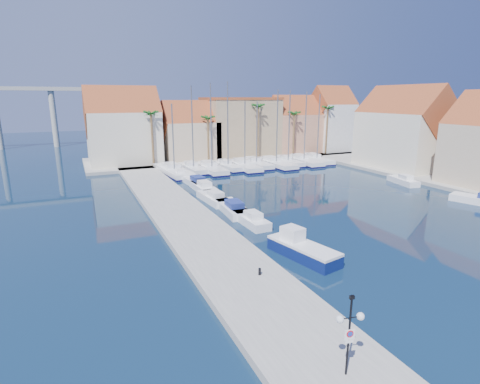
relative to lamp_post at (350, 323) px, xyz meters
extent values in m
plane|color=#081A31|center=(8.78, 11.59, -2.94)|extent=(260.00, 260.00, 0.00)
cube|color=gray|center=(-0.22, 25.09, -2.69)|extent=(6.00, 77.00, 0.50)
cube|color=gray|center=(18.78, 59.59, -2.69)|extent=(54.00, 16.00, 0.50)
cube|color=gray|center=(40.78, 26.59, -2.69)|extent=(12.00, 60.00, 0.50)
cylinder|color=black|center=(0.00, 0.00, -0.58)|extent=(0.09, 0.09, 3.72)
cylinder|color=black|center=(-0.23, 0.05, 0.25)|extent=(0.47, 0.13, 0.05)
cylinder|color=black|center=(0.23, -0.04, 0.25)|extent=(0.47, 0.13, 0.05)
sphere|color=white|center=(-0.46, 0.09, 0.25)|extent=(0.33, 0.33, 0.33)
sphere|color=white|center=(0.46, -0.08, 0.25)|extent=(0.33, 0.33, 0.33)
cube|color=black|center=(0.00, 0.00, 1.19)|extent=(0.22, 0.15, 0.15)
cube|color=white|center=(-0.01, -0.05, -0.49)|extent=(0.46, 0.11, 0.47)
cylinder|color=red|center=(-0.01, -0.07, -0.44)|extent=(0.31, 0.07, 0.32)
cylinder|color=#1933A5|center=(-0.02, -0.08, -0.44)|extent=(0.22, 0.05, 0.22)
cube|color=white|center=(-0.01, -0.05, -0.82)|extent=(0.37, 0.10, 0.13)
cylinder|color=black|center=(0.84, 9.70, -2.21)|extent=(0.18, 0.18, 0.46)
cube|color=#0E1A52|center=(5.63, 11.77, -2.49)|extent=(3.27, 6.36, 0.91)
cube|color=white|center=(5.63, 11.77, -1.93)|extent=(3.27, 6.36, 0.20)
cube|color=white|center=(5.37, 12.95, -1.37)|extent=(1.63, 1.86, 1.11)
cube|color=white|center=(5.39, 20.51, -2.54)|extent=(1.84, 5.36, 0.80)
cube|color=white|center=(5.40, 19.98, -1.84)|extent=(1.24, 1.89, 0.60)
cube|color=white|center=(5.28, 24.86, -2.54)|extent=(2.55, 6.66, 0.80)
cube|color=navy|center=(5.24, 24.21, -1.84)|extent=(1.62, 2.38, 0.60)
cube|color=white|center=(4.87, 29.57, -2.54)|extent=(2.29, 6.22, 0.80)
cube|color=white|center=(4.90, 28.96, -1.84)|extent=(1.49, 2.22, 0.60)
cube|color=white|center=(5.49, 35.19, -2.54)|extent=(1.98, 6.15, 0.80)
cube|color=white|center=(5.48, 34.57, -1.84)|extent=(1.38, 2.15, 0.60)
cube|color=white|center=(5.63, 38.63, -2.54)|extent=(2.47, 6.70, 0.80)
cube|color=navy|center=(5.66, 37.97, -1.84)|extent=(1.60, 2.38, 0.60)
cube|color=white|center=(4.90, 44.76, -2.54)|extent=(2.04, 5.46, 0.80)
cube|color=white|center=(4.87, 44.22, -1.84)|extent=(1.31, 1.95, 0.60)
cube|color=white|center=(5.36, 49.17, -2.54)|extent=(1.84, 5.46, 0.80)
cube|color=white|center=(5.37, 48.63, -1.84)|extent=(1.25, 1.92, 0.60)
cube|color=white|center=(32.78, 27.43, -2.54)|extent=(2.72, 5.54, 0.80)
cube|color=white|center=(32.67, 26.91, -1.84)|extent=(1.53, 2.06, 0.60)
cube|color=white|center=(4.62, 47.45, -2.44)|extent=(3.98, 12.14, 1.00)
cube|color=#0C0C3C|center=(4.62, 47.45, -2.76)|extent=(4.05, 12.20, 0.28)
cube|color=white|center=(4.54, 48.64, -1.64)|extent=(2.43, 3.73, 0.60)
cylinder|color=slate|center=(4.67, 46.86, 3.08)|extent=(0.20, 0.20, 10.05)
cube|color=white|center=(8.06, 48.16, -2.44)|extent=(2.71, 8.86, 1.00)
cube|color=#0C0C3C|center=(8.06, 48.16, -2.76)|extent=(2.77, 8.92, 0.28)
cube|color=white|center=(8.02, 49.03, -1.64)|extent=(1.72, 2.70, 0.60)
cylinder|color=slate|center=(8.08, 47.72, 4.43)|extent=(0.20, 0.20, 12.75)
cube|color=white|center=(10.85, 47.06, -2.44)|extent=(2.96, 10.54, 1.00)
cube|color=#0C0C3C|center=(10.85, 47.06, -2.76)|extent=(3.02, 10.60, 0.28)
cube|color=white|center=(10.87, 48.10, -1.64)|extent=(1.98, 3.19, 0.60)
cylinder|color=slate|center=(10.84, 46.53, 4.64)|extent=(0.20, 0.20, 13.17)
cube|color=white|center=(13.99, 47.69, -2.44)|extent=(2.87, 8.46, 1.00)
cube|color=#0C0C3C|center=(13.99, 47.69, -2.76)|extent=(2.93, 8.52, 0.28)
cube|color=white|center=(13.91, 48.51, -1.64)|extent=(1.72, 2.61, 0.60)
cylinder|color=slate|center=(14.02, 47.27, 4.78)|extent=(0.20, 0.20, 13.45)
cube|color=white|center=(16.86, 47.14, -2.44)|extent=(3.42, 10.93, 1.00)
cube|color=#0C0C3C|center=(16.86, 47.14, -2.76)|extent=(3.48, 10.99, 0.28)
cube|color=white|center=(16.92, 48.22, -1.64)|extent=(2.15, 3.34, 0.60)
cylinder|color=slate|center=(16.83, 46.61, 3.23)|extent=(0.20, 0.20, 10.35)
cube|color=white|center=(19.57, 48.11, -2.44)|extent=(2.60, 9.76, 1.00)
cube|color=#0C0C3C|center=(19.57, 48.11, -2.76)|extent=(2.66, 9.82, 0.28)
cube|color=white|center=(19.56, 49.09, -1.64)|extent=(1.79, 2.93, 0.60)
cylinder|color=slate|center=(19.57, 47.62, 3.20)|extent=(0.20, 0.20, 10.29)
cube|color=white|center=(22.93, 47.09, -2.44)|extent=(3.23, 11.22, 1.00)
cube|color=#0C0C3C|center=(22.93, 47.09, -2.76)|extent=(3.30, 11.28, 0.28)
cube|color=white|center=(22.89, 48.21, -1.64)|extent=(2.13, 3.40, 0.60)
cylinder|color=slate|center=(22.94, 46.54, 4.19)|extent=(0.20, 0.20, 12.26)
cube|color=white|center=(25.68, 47.51, -2.44)|extent=(2.45, 8.70, 1.00)
cube|color=#0C0C3C|center=(25.68, 47.51, -2.76)|extent=(2.51, 8.76, 0.28)
cube|color=white|center=(25.66, 48.37, -1.64)|extent=(1.63, 2.63, 0.60)
cylinder|color=slate|center=(25.69, 47.08, 4.17)|extent=(0.20, 0.20, 12.22)
cube|color=white|center=(28.95, 47.39, -2.44)|extent=(3.13, 10.87, 1.00)
cube|color=#0C0C3C|center=(28.95, 47.39, -2.76)|extent=(3.20, 10.93, 0.28)
cube|color=white|center=(28.99, 48.47, -1.64)|extent=(2.06, 3.29, 0.60)
cylinder|color=slate|center=(28.94, 46.85, 4.04)|extent=(0.20, 0.20, 11.97)
cube|color=white|center=(32.05, 47.63, -2.44)|extent=(3.19, 9.82, 1.00)
cube|color=#0C0C3C|center=(32.05, 47.63, -2.76)|extent=(3.25, 9.89, 0.28)
cube|color=white|center=(32.12, 48.60, -1.64)|extent=(1.96, 3.02, 0.60)
cylinder|color=slate|center=(32.01, 47.15, 3.82)|extent=(0.20, 0.20, 11.53)
cube|color=beige|center=(-1.22, 58.59, 2.06)|extent=(12.00, 9.00, 9.00)
cube|color=maroon|center=(-1.22, 58.59, 6.56)|extent=(12.30, 9.00, 9.00)
cube|color=#C8AF8D|center=(10.78, 58.59, 1.06)|extent=(10.00, 8.00, 7.00)
cube|color=maroon|center=(10.78, 58.59, 4.56)|extent=(10.30, 8.00, 8.00)
cube|color=tan|center=(21.78, 59.59, 3.06)|extent=(14.00, 10.00, 11.00)
cube|color=maroon|center=(21.78, 59.59, 8.81)|extent=(14.20, 10.20, 0.50)
cube|color=tan|center=(33.78, 58.59, 1.56)|extent=(10.00, 8.00, 8.00)
cube|color=maroon|center=(33.78, 58.59, 5.56)|extent=(10.30, 8.00, 8.00)
cube|color=silver|center=(42.78, 57.59, 2.56)|extent=(8.00, 8.00, 10.00)
cube|color=maroon|center=(42.78, 57.59, 7.56)|extent=(8.30, 8.00, 8.00)
cube|color=beige|center=(40.78, 35.59, 2.06)|extent=(9.00, 14.00, 9.00)
cube|color=maroon|center=(40.78, 35.59, 6.56)|extent=(9.00, 14.30, 9.00)
cylinder|color=brown|center=(2.78, 53.59, 2.06)|extent=(0.36, 0.36, 9.00)
sphere|color=#164F19|center=(2.78, 53.59, 6.41)|extent=(2.60, 2.60, 2.60)
cylinder|color=brown|center=(12.78, 53.59, 1.56)|extent=(0.36, 0.36, 8.00)
sphere|color=#164F19|center=(12.78, 53.59, 5.41)|extent=(2.60, 2.60, 2.60)
cylinder|color=brown|center=(22.78, 53.59, 2.56)|extent=(0.36, 0.36, 10.00)
sphere|color=#164F19|center=(22.78, 53.59, 7.41)|extent=(2.60, 2.60, 2.60)
cylinder|color=brown|center=(30.78, 53.59, 1.81)|extent=(0.36, 0.36, 8.50)
sphere|color=#164F19|center=(30.78, 53.59, 5.91)|extent=(2.60, 2.60, 2.60)
cylinder|color=brown|center=(38.78, 53.59, 2.31)|extent=(0.36, 0.36, 9.50)
sphere|color=#164F19|center=(38.78, 53.59, 6.91)|extent=(2.60, 2.60, 2.60)
cylinder|color=#9E9E99|center=(-13.22, 93.59, 4.06)|extent=(1.40, 1.40, 14.00)
camera|label=1|loc=(-9.63, -10.49, 8.96)|focal=28.00mm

